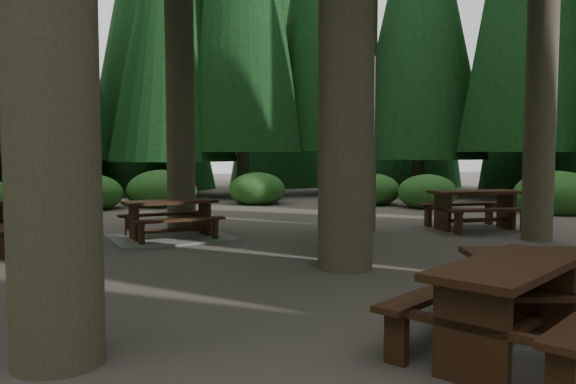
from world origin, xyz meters
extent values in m
plane|color=#4F4640|center=(0.00, 0.00, 0.00)|extent=(80.00, 80.00, 0.00)
cube|color=gray|center=(1.98, -2.98, 0.03)|extent=(2.61, 2.33, 0.05)
cube|color=#331F0F|center=(1.98, -2.98, 0.73)|extent=(1.86, 1.08, 0.06)
cube|color=#331F0F|center=(2.12, -2.41, 0.44)|extent=(1.76, 0.66, 0.05)
cube|color=#331F0F|center=(1.30, -2.81, 0.35)|extent=(0.20, 0.54, 0.70)
cube|color=#331F0F|center=(1.30, -2.81, 0.41)|extent=(0.41, 1.39, 0.06)
cube|color=#331F0F|center=(1.98, -2.98, 0.17)|extent=(1.43, 0.43, 0.08)
cube|color=#331F0F|center=(-4.59, 2.94, 0.50)|extent=(0.31, 1.99, 0.06)
cube|color=gray|center=(-1.77, 3.75, 0.03)|extent=(2.78, 2.49, 0.05)
cube|color=#331F0F|center=(-1.77, 3.75, 0.77)|extent=(1.97, 1.17, 0.06)
cube|color=#331F0F|center=(-1.93, 4.35, 0.46)|extent=(1.85, 0.73, 0.05)
cube|color=#331F0F|center=(-1.61, 3.16, 0.46)|extent=(1.85, 0.73, 0.05)
cube|color=#331F0F|center=(-2.48, 3.56, 0.37)|extent=(0.23, 0.57, 0.74)
cube|color=#331F0F|center=(-2.48, 3.56, 0.43)|extent=(0.46, 1.46, 0.06)
cube|color=#331F0F|center=(-1.06, 3.95, 0.37)|extent=(0.23, 0.57, 0.74)
cube|color=#331F0F|center=(-1.06, 3.95, 0.43)|extent=(0.46, 1.46, 0.06)
cube|color=#331F0F|center=(-1.77, 3.75, 0.18)|extent=(1.51, 0.48, 0.08)
cube|color=#331F0F|center=(5.17, 3.77, 0.86)|extent=(2.08, 0.84, 0.07)
cube|color=#331F0F|center=(5.16, 4.46, 0.52)|extent=(2.07, 0.32, 0.06)
cube|color=#331F0F|center=(5.18, 3.08, 0.52)|extent=(2.07, 0.32, 0.06)
cube|color=#331F0F|center=(4.34, 3.76, 0.41)|extent=(0.10, 0.63, 0.83)
cube|color=#331F0F|center=(4.34, 3.76, 0.48)|extent=(0.12, 1.67, 0.07)
cube|color=#331F0F|center=(5.99, 3.78, 0.41)|extent=(0.10, 0.63, 0.83)
cube|color=#331F0F|center=(5.99, 3.78, 0.48)|extent=(0.12, 1.67, 0.07)
cube|color=#331F0F|center=(5.17, 3.77, 0.21)|extent=(1.73, 0.12, 0.09)
cube|color=#331F0F|center=(0.98, -3.73, 0.81)|extent=(2.03, 1.73, 0.06)
cube|color=#331F0F|center=(0.61, -3.20, 0.49)|extent=(1.75, 1.33, 0.05)
cube|color=#331F0F|center=(0.34, -4.17, 0.39)|extent=(0.41, 0.54, 0.78)
cube|color=#331F0F|center=(0.34, -4.17, 0.45)|extent=(0.96, 1.34, 0.06)
cube|color=#331F0F|center=(1.62, -3.29, 0.39)|extent=(0.41, 0.54, 0.78)
cube|color=#331F0F|center=(1.62, -3.29, 0.45)|extent=(0.96, 1.34, 0.06)
cube|color=#331F0F|center=(0.98, -3.73, 0.19)|extent=(1.38, 1.00, 0.09)
ellipsoid|color=#20581E|center=(9.44, 6.45, 0.40)|extent=(2.42, 2.42, 1.49)
ellipsoid|color=#20581E|center=(6.43, 8.69, 0.40)|extent=(1.90, 1.90, 1.17)
ellipsoid|color=#20581E|center=(5.14, 10.17, 0.40)|extent=(1.84, 1.84, 1.13)
ellipsoid|color=#20581E|center=(1.30, 11.25, 0.40)|extent=(1.95, 1.95, 1.20)
ellipsoid|color=#20581E|center=(-1.94, 11.21, 0.40)|extent=(2.31, 2.31, 1.42)
ellipsoid|color=#20581E|center=(-4.09, 10.56, 0.40)|extent=(1.93, 1.93, 1.19)
cone|color=black|center=(8.89, 14.45, 8.24)|extent=(5.73, 5.73, 13.48)
cone|color=black|center=(11.00, 19.74, 9.51)|extent=(5.26, 5.26, 19.02)
cone|color=black|center=(4.25, 21.60, 8.07)|extent=(5.34, 5.34, 16.14)
cone|color=black|center=(-2.52, 20.86, 8.43)|extent=(6.57, 6.57, 16.86)
camera|label=1|loc=(-1.93, -7.93, 1.77)|focal=35.00mm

